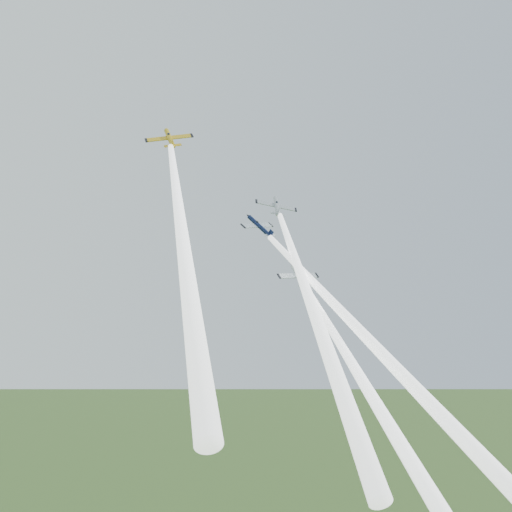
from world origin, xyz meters
name	(u,v)px	position (x,y,z in m)	size (l,w,h in m)	color
plane_yellow	(170,138)	(-13.35, 0.13, 112.08)	(8.24, 8.17, 1.29)	gold
smoke_trail_yellow	(184,251)	(-19.88, -24.14, 89.43)	(2.75, 2.75, 61.26)	white
plane_navy	(260,226)	(2.13, -3.25, 97.64)	(7.50, 7.44, 1.17)	#0D173B
smoke_trail_navy	(392,364)	(10.72, -27.23, 74.69)	(2.75, 2.75, 62.18)	white
plane_silver_right	(277,206)	(8.36, 1.67, 102.71)	(8.02, 7.96, 1.26)	#ACB3BA
smoke_trail_silver_right	(317,322)	(1.71, -21.80, 80.73)	(2.75, 2.75, 59.25)	white
plane_silver_low	(300,277)	(6.66, -9.02, 88.57)	(7.54, 7.48, 1.18)	silver
smoke_trail_silver_low	(391,428)	(5.41, -33.03, 66.91)	(2.75, 2.75, 58.32)	white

